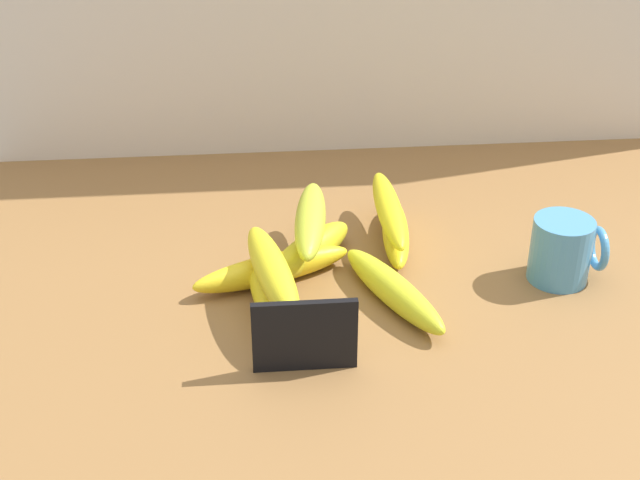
% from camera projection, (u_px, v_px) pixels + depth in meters
% --- Properties ---
extents(counter_top, '(1.10, 0.76, 0.03)m').
position_uv_depth(counter_top, '(385.00, 286.00, 1.10)').
color(counter_top, brown).
rests_on(counter_top, ground).
extents(chalkboard_sign, '(0.11, 0.02, 0.08)m').
position_uv_depth(chalkboard_sign, '(305.00, 338.00, 0.92)').
color(chalkboard_sign, black).
rests_on(chalkboard_sign, counter_top).
extents(coffee_mug, '(0.09, 0.07, 0.08)m').
position_uv_depth(coffee_mug, '(563.00, 250.00, 1.07)').
color(coffee_mug, '#488CBC').
rests_on(coffee_mug, counter_top).
extents(banana_0, '(0.12, 0.20, 0.04)m').
position_uv_depth(banana_0, '(394.00, 290.00, 1.03)').
color(banana_0, gold).
rests_on(banana_0, counter_top).
extents(banana_1, '(0.13, 0.15, 0.04)m').
position_uv_depth(banana_1, '(310.00, 250.00, 1.11)').
color(banana_1, gold).
rests_on(banana_1, counter_top).
extents(banana_2, '(0.05, 0.18, 0.03)m').
position_uv_depth(banana_2, '(395.00, 232.00, 1.15)').
color(banana_2, yellow).
rests_on(banana_2, counter_top).
extents(banana_3, '(0.20, 0.10, 0.04)m').
position_uv_depth(banana_3, '(272.00, 269.00, 1.07)').
color(banana_3, yellow).
rests_on(banana_3, counter_top).
extents(banana_4, '(0.06, 0.16, 0.04)m').
position_uv_depth(banana_4, '(269.00, 296.00, 1.02)').
color(banana_4, yellow).
rests_on(banana_4, counter_top).
extents(banana_5, '(0.08, 0.20, 0.04)m').
position_uv_depth(banana_5, '(272.00, 271.00, 1.00)').
color(banana_5, yellow).
rests_on(banana_5, banana_4).
extents(banana_6, '(0.06, 0.19, 0.04)m').
position_uv_depth(banana_6, '(310.00, 220.00, 1.09)').
color(banana_6, gold).
rests_on(banana_6, banana_1).
extents(banana_7, '(0.03, 0.20, 0.03)m').
position_uv_depth(banana_7, '(389.00, 209.00, 1.14)').
color(banana_7, yellow).
rests_on(banana_7, banana_2).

